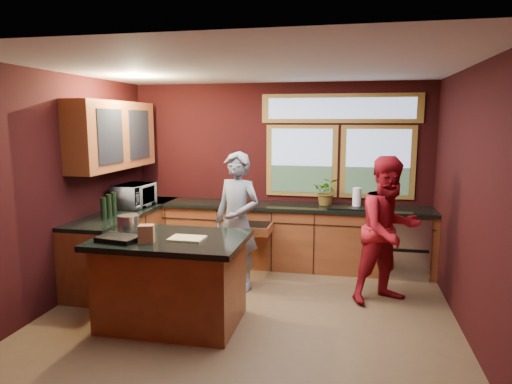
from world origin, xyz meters
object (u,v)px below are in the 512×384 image
(person_grey, at_px, (237,221))
(stock_pot, at_px, (128,223))
(island, at_px, (172,280))
(person_red, at_px, (389,230))
(cutting_board, at_px, (187,238))

(person_grey, bearing_deg, stock_pot, -113.43)
(island, bearing_deg, person_grey, 69.35)
(person_red, distance_m, cutting_board, 2.38)
(island, distance_m, cutting_board, 0.52)
(person_red, distance_m, stock_pot, 2.99)
(person_grey, xyz_separation_m, person_red, (1.85, -0.05, -0.01))
(person_grey, relative_size, person_red, 1.01)
(person_grey, distance_m, person_red, 1.85)
(cutting_board, bearing_deg, stock_pot, 165.07)
(stock_pot, bearing_deg, island, -15.26)
(person_grey, bearing_deg, island, -89.39)
(person_red, xyz_separation_m, cutting_board, (-2.08, -1.14, 0.08))
(stock_pot, bearing_deg, cutting_board, -14.93)
(person_red, bearing_deg, island, 172.90)
(person_grey, bearing_deg, cutting_board, -79.67)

